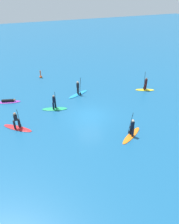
% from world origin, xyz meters
% --- Properties ---
extents(ground_plane, '(120.00, 120.00, 0.00)m').
position_xyz_m(ground_plane, '(0.00, 0.00, 0.00)').
color(ground_plane, '#195684').
rests_on(ground_plane, ground).
extents(surfer_on_red_board, '(2.84, 2.58, 2.06)m').
position_xyz_m(surfer_on_red_board, '(-7.27, 0.36, 0.50)').
color(surfer_on_red_board, red).
rests_on(surfer_on_red_board, ground_plane).
extents(surfer_on_green_board, '(2.84, 1.47, 2.10)m').
position_xyz_m(surfer_on_green_board, '(-3.11, 2.66, 0.41)').
color(surfer_on_green_board, '#23B266').
rests_on(surfer_on_green_board, ground_plane).
extents(surfer_on_purple_board, '(2.83, 1.27, 0.40)m').
position_xyz_m(surfer_on_purple_board, '(-7.81, 6.10, 0.14)').
color(surfer_on_purple_board, purple).
rests_on(surfer_on_purple_board, ground_plane).
extents(surfer_on_blue_board, '(3.09, 1.99, 2.32)m').
position_xyz_m(surfer_on_blue_board, '(0.41, 5.16, 0.44)').
color(surfer_on_blue_board, '#1E8CD1').
rests_on(surfer_on_blue_board, ground_plane).
extents(surfer_on_yellow_board, '(2.49, 1.51, 2.36)m').
position_xyz_m(surfer_on_yellow_board, '(8.89, 3.35, 0.50)').
color(surfer_on_yellow_board, yellow).
rests_on(surfer_on_yellow_board, ground_plane).
extents(surfer_on_orange_board, '(2.90, 2.20, 2.38)m').
position_xyz_m(surfer_on_orange_board, '(2.42, -4.48, 0.50)').
color(surfer_on_orange_board, orange).
rests_on(surfer_on_orange_board, ground_plane).
extents(marker_buoy, '(0.41, 0.41, 1.18)m').
position_xyz_m(marker_buoy, '(-3.00, 12.21, 0.20)').
color(marker_buoy, '#E55119').
rests_on(marker_buoy, ground_plane).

